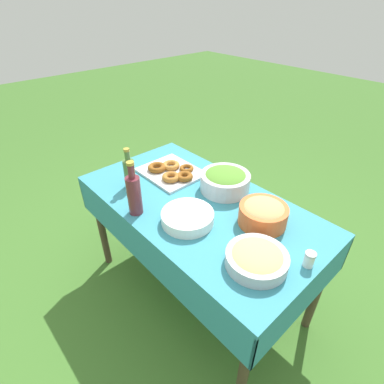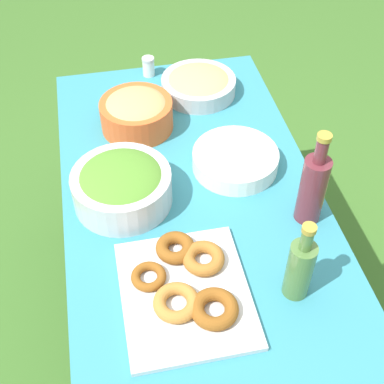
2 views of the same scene
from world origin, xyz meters
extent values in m
plane|color=#3D6B28|center=(0.00, 0.00, 0.00)|extent=(14.00, 14.00, 0.00)
cube|color=teal|center=(0.00, 0.00, 0.76)|extent=(1.45, 0.78, 0.02)
cube|color=teal|center=(0.00, -0.39, 0.64)|extent=(1.45, 0.01, 0.22)
cube|color=teal|center=(0.00, 0.39, 0.64)|extent=(1.45, 0.01, 0.22)
cube|color=teal|center=(0.72, 0.00, 0.64)|extent=(0.01, 0.78, 0.22)
cylinder|color=#473828|center=(0.66, -0.33, 0.37)|extent=(0.05, 0.05, 0.75)
cylinder|color=#473828|center=(0.66, 0.33, 0.37)|extent=(0.05, 0.05, 0.75)
cylinder|color=silver|center=(0.01, 0.21, 0.82)|extent=(0.30, 0.30, 0.11)
ellipsoid|color=#51892D|center=(0.01, 0.21, 0.86)|extent=(0.26, 0.26, 0.07)
cylinder|color=#B2B7BC|center=(0.51, -0.13, 0.80)|extent=(0.28, 0.28, 0.06)
ellipsoid|color=tan|center=(0.51, -0.13, 0.82)|extent=(0.24, 0.24, 0.06)
cube|color=silver|center=(-0.36, 0.09, 0.78)|extent=(0.38, 0.33, 0.02)
torus|color=brown|center=(-0.43, 0.03, 0.81)|extent=(0.14, 0.14, 0.04)
torus|color=brown|center=(-0.23, 0.09, 0.80)|extent=(0.15, 0.15, 0.03)
torus|color=brown|center=(-0.30, 0.18, 0.80)|extent=(0.13, 0.13, 0.02)
torus|color=#A36628|center=(-0.28, 0.02, 0.80)|extent=(0.13, 0.13, 0.03)
torus|color=#B27533|center=(-0.40, 0.12, 0.80)|extent=(0.14, 0.14, 0.03)
cylinder|color=white|center=(0.09, -0.16, 0.78)|extent=(0.27, 0.27, 0.01)
cylinder|color=white|center=(0.09, -0.16, 0.79)|extent=(0.27, 0.27, 0.01)
cylinder|color=white|center=(0.09, -0.16, 0.80)|extent=(0.27, 0.27, 0.01)
cylinder|color=white|center=(0.09, -0.16, 0.81)|extent=(0.27, 0.27, 0.01)
cylinder|color=white|center=(0.09, -0.16, 0.83)|extent=(0.27, 0.27, 0.01)
cylinder|color=#4C7238|center=(-0.40, -0.19, 0.86)|extent=(0.07, 0.07, 0.18)
cylinder|color=#4C7238|center=(-0.40, -0.19, 0.98)|extent=(0.03, 0.03, 0.06)
cylinder|color=#A58C33|center=(-0.40, -0.19, 1.02)|extent=(0.03, 0.03, 0.02)
cylinder|color=maroon|center=(-0.16, -0.31, 0.88)|extent=(0.08, 0.08, 0.22)
cylinder|color=maroon|center=(-0.16, -0.31, 1.03)|extent=(0.03, 0.03, 0.08)
cylinder|color=#A58C33|center=(-0.16, -0.31, 1.07)|extent=(0.04, 0.04, 0.02)
cylinder|color=#E05B28|center=(0.35, 0.12, 0.82)|extent=(0.25, 0.25, 0.10)
ellipsoid|color=tan|center=(0.35, 0.12, 0.86)|extent=(0.22, 0.22, 0.07)
cylinder|color=white|center=(0.67, 0.04, 0.80)|extent=(0.05, 0.05, 0.06)
cylinder|color=silver|center=(0.67, 0.04, 0.84)|extent=(0.05, 0.05, 0.01)
camera|label=1|loc=(1.00, -0.95, 1.78)|focal=28.00mm
camera|label=2|loc=(-1.12, 0.23, 1.95)|focal=50.00mm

